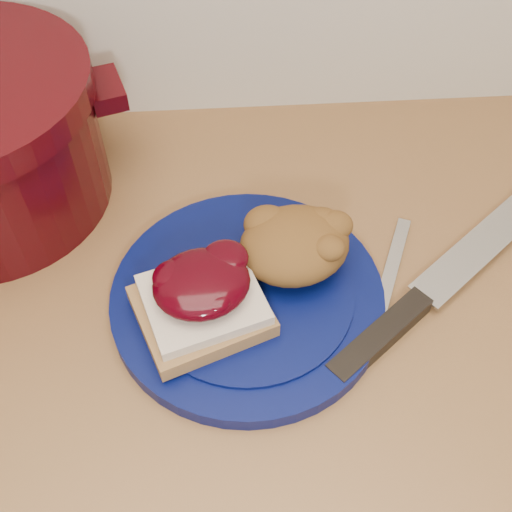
{
  "coord_description": "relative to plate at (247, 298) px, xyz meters",
  "views": [
    {
      "loc": [
        0.02,
        1.13,
        1.43
      ],
      "look_at": [
        0.05,
        1.51,
        0.95
      ],
      "focal_mm": 45.0,
      "sensor_mm": 36.0,
      "label": 1
    }
  ],
  "objects": [
    {
      "name": "stuffing_mound",
      "position": [
        0.05,
        0.03,
        0.04
      ],
      "size": [
        0.13,
        0.12,
        0.06
      ],
      "primitive_type": "ellipsoid",
      "rotation": [
        0.0,
        0.0,
        0.26
      ],
      "color": "brown",
      "rests_on": "plate"
    },
    {
      "name": "sandwich",
      "position": [
        -0.04,
        -0.02,
        0.04
      ],
      "size": [
        0.14,
        0.13,
        0.06
      ],
      "rotation": [
        0.0,
        0.0,
        0.26
      ],
      "color": "olive",
      "rests_on": "plate"
    },
    {
      "name": "butter_knife",
      "position": [
        0.14,
        0.01,
        -0.01
      ],
      "size": [
        0.08,
        0.17,
        0.0
      ],
      "primitive_type": "cube",
      "rotation": [
        0.0,
        0.0,
        1.17
      ],
      "color": "silver",
      "rests_on": "wood_countertop"
    },
    {
      "name": "base_cabinet",
      "position": [
        -0.04,
        0.01,
        -0.48
      ],
      "size": [
        4.0,
        0.6,
        0.86
      ],
      "primitive_type": "cube",
      "color": "beige",
      "rests_on": "floor"
    },
    {
      "name": "chef_knife",
      "position": [
        0.16,
        -0.02,
        0.0
      ],
      "size": [
        0.29,
        0.24,
        0.02
      ],
      "rotation": [
        0.0,
        0.0,
        0.68
      ],
      "color": "black",
      "rests_on": "wood_countertop"
    },
    {
      "name": "plate",
      "position": [
        0.0,
        0.0,
        0.0
      ],
      "size": [
        0.33,
        0.33,
        0.02
      ],
      "primitive_type": "cylinder",
      "rotation": [
        0.0,
        0.0,
        0.26
      ],
      "color": "#040B42",
      "rests_on": "wood_countertop"
    }
  ]
}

